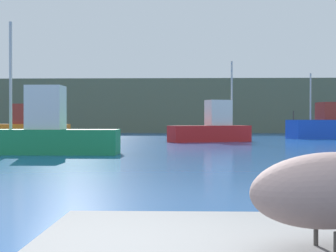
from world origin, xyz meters
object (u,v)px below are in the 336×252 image
at_px(fishing_boat_orange, 30,129).
at_px(mooring_buoy, 320,170).
at_px(pelican, 335,188).
at_px(fishing_boat_green, 49,132).
at_px(fishing_boat_red, 212,128).

xyz_separation_m(fishing_boat_orange, mooring_buoy, (12.70, -22.21, -0.52)).
bearing_deg(pelican, fishing_boat_green, 85.76).
xyz_separation_m(fishing_boat_red, mooring_buoy, (1.16, -23.40, -0.58)).
bearing_deg(pelican, fishing_boat_orange, 85.82).
bearing_deg(fishing_boat_red, fishing_boat_green, -143.25).
height_order(pelican, fishing_boat_orange, fishing_boat_orange).
height_order(fishing_boat_green, fishing_boat_orange, fishing_boat_green).
xyz_separation_m(pelican, fishing_boat_green, (-6.45, 18.36, -0.05)).
relative_size(pelican, mooring_buoy, 2.36).
bearing_deg(fishing_boat_red, fishing_boat_orange, 161.12).
distance_m(pelican, fishing_boat_orange, 32.34).
relative_size(pelican, fishing_boat_orange, 0.29).
height_order(fishing_boat_red, mooring_buoy, fishing_boat_red).
relative_size(fishing_boat_green, fishing_boat_red, 0.99).
bearing_deg(pelican, mooring_buoy, 53.18).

